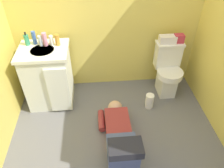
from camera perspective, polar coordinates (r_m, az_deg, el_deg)
name	(u,v)px	position (r m, az deg, el deg)	size (l,w,h in m)	color
ground_plane	(115,138)	(2.68, 0.82, -14.11)	(2.96, 3.13, 0.04)	#606062
wall_back	(107,4)	(2.85, -1.35, 20.27)	(2.62, 0.08, 2.40)	#DAC353
toilet	(168,70)	(3.12, 14.40, 3.54)	(0.36, 0.46, 0.75)	silver
vanity_cabinet	(49,76)	(2.95, -16.28, 1.99)	(0.60, 0.53, 0.82)	silver
faucet	(43,40)	(2.84, -17.62, 11.04)	(0.02, 0.02, 0.10)	silver
person_plumber	(119,136)	(2.46, 1.97, -13.46)	(0.39, 1.06, 0.52)	maroon
tissue_box	(168,39)	(2.96, 14.41, 11.33)	(0.22, 0.11, 0.10)	silver
toiletry_bag	(179,38)	(3.01, 17.18, 11.38)	(0.12, 0.09, 0.11)	#B22D3F
soap_dispenser	(27,40)	(2.86, -21.51, 10.75)	(0.06, 0.06, 0.17)	#338F64
bottle_blue	(34,38)	(2.85, -19.81, 11.40)	(0.05, 0.05, 0.16)	#3C60B0
bottle_clear	(40,41)	(2.79, -18.35, 10.75)	(0.05, 0.05, 0.13)	silver
bottle_pink	(45,39)	(2.77, -17.26, 11.17)	(0.06, 0.06, 0.17)	pink
bottle_white	(51,40)	(2.77, -15.65, 11.01)	(0.05, 0.05, 0.12)	white
bottle_amber	(57,40)	(2.74, -14.19, 11.17)	(0.05, 0.05, 0.14)	#C0842F
paper_towel_roll	(149,101)	(2.97, 9.82, -4.43)	(0.11, 0.11, 0.21)	white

